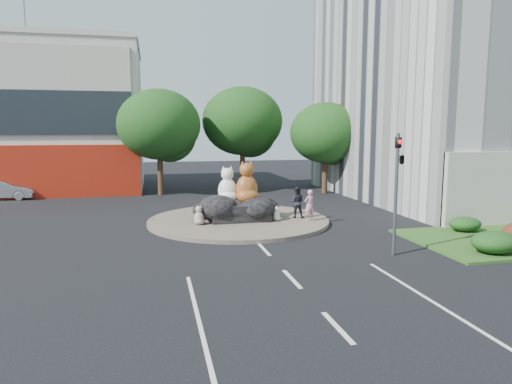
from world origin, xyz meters
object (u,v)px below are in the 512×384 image
Objects in this scene: cat_white at (227,184)px; kitten_white at (277,213)px; cat_tabby at (247,182)px; pedestrian_dark at (297,202)px; pedestrian_pink at (309,205)px; litter_bin at (487,243)px; kitten_calico at (199,215)px; parked_car at (4,190)px.

cat_white is 3.15m from kitten_white.
cat_tabby is 3.06m from pedestrian_dark.
kitten_white is 0.48× the size of pedestrian_pink.
kitten_white is 1.19× the size of litter_bin.
litter_bin is at bearing -92.17° from kitten_white.
cat_tabby is 2.27× the size of kitten_calico.
cat_tabby is 2.88× the size of kitten_white.
pedestrian_pink is at bearing -56.85° from kitten_white.
pedestrian_dark is 2.61× the size of litter_bin.
kitten_calico is at bearing 24.61° from pedestrian_dark.
cat_white reaches higher than pedestrian_dark.
cat_tabby is at bearing -41.56° from pedestrian_pink.
litter_bin is (5.60, -8.33, -0.63)m from pedestrian_dark.
pedestrian_pink is 2.49× the size of litter_bin.
parked_car is at bearing 155.42° from cat_white.
cat_white reaches higher than parked_car.
kitten_white is at bearing 26.89° from kitten_calico.
pedestrian_pink reaches higher than parked_car.
kitten_calico is at bearing 145.43° from litter_bin.
kitten_white is 0.46× the size of pedestrian_dark.
pedestrian_dark is 22.46m from parked_car.
parked_car is at bearing -15.94° from pedestrian_dark.
kitten_calico is at bearing -129.87° from parked_car.
kitten_white is (2.51, -1.15, -1.52)m from cat_white.
kitten_calico is 0.58× the size of pedestrian_dark.
pedestrian_dark is (3.84, -0.60, -1.03)m from cat_white.
litter_bin is (11.16, -7.69, -0.25)m from kitten_calico.
kitten_white is 0.18× the size of parked_car.
parked_car reaches higher than litter_bin.
litter_bin is at bearing -48.28° from cat_tabby.
cat_tabby is 12.18m from litter_bin.
kitten_calico is 5.61m from pedestrian_dark.
cat_white is 3.00× the size of litter_bin.
litter_bin is at bearing -8.91° from kitten_calico.
cat_tabby is at bearing 134.24° from litter_bin.
cat_white is 0.87× the size of cat_tabby.
pedestrian_pink is (5.97, -0.31, 0.34)m from kitten_calico.
cat_white is 1.20× the size of pedestrian_pink.
cat_white is 0.46× the size of parked_car.
litter_bin is at bearing 104.82° from pedestrian_pink.
cat_white is at bearing -123.53° from parked_car.
cat_white is at bearing 161.15° from cat_tabby.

